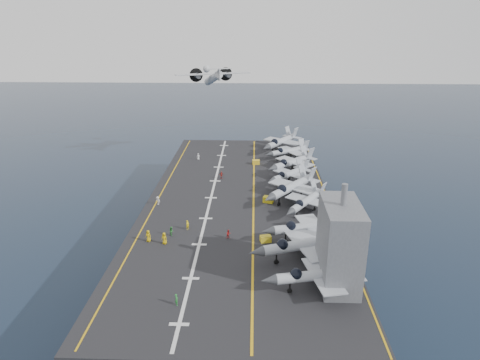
{
  "coord_description": "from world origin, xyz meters",
  "views": [
    {
      "loc": [
        3.0,
        -82.75,
        45.62
      ],
      "look_at": [
        0.0,
        4.0,
        13.0
      ],
      "focal_mm": 32.0,
      "sensor_mm": 36.0,
      "label": 1
    }
  ],
  "objects_px": {
    "tow_cart_a": "(266,239)",
    "transport_plane": "(213,78)",
    "fighter_jet_0": "(318,274)",
    "island_superstructure": "(340,235)"
  },
  "relations": [
    {
      "from": "fighter_jet_0",
      "to": "tow_cart_a",
      "type": "height_order",
      "value": "fighter_jet_0"
    },
    {
      "from": "island_superstructure",
      "to": "fighter_jet_0",
      "type": "relative_size",
      "value": 0.95
    },
    {
      "from": "island_superstructure",
      "to": "transport_plane",
      "type": "xyz_separation_m",
      "value": [
        -25.5,
        87.19,
        10.03
      ]
    },
    {
      "from": "island_superstructure",
      "to": "tow_cart_a",
      "type": "xyz_separation_m",
      "value": [
        -9.88,
        11.39,
        -6.96
      ]
    },
    {
      "from": "fighter_jet_0",
      "to": "transport_plane",
      "type": "height_order",
      "value": "transport_plane"
    },
    {
      "from": "tow_cart_a",
      "to": "transport_plane",
      "type": "distance_m",
      "value": 79.23
    },
    {
      "from": "transport_plane",
      "to": "fighter_jet_0",
      "type": "bearing_deg",
      "value": -75.87
    },
    {
      "from": "tow_cart_a",
      "to": "transport_plane",
      "type": "relative_size",
      "value": 0.07
    },
    {
      "from": "fighter_jet_0",
      "to": "tow_cart_a",
      "type": "bearing_deg",
      "value": 116.95
    },
    {
      "from": "fighter_jet_0",
      "to": "transport_plane",
      "type": "distance_m",
      "value": 93.28
    }
  ]
}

